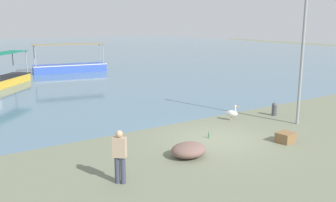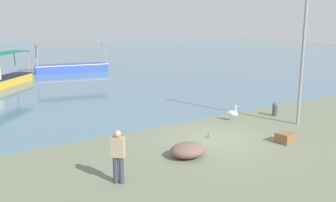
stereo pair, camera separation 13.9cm
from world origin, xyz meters
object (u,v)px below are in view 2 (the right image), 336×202
object	(u,v)px
cargo_crate	(285,138)
mooring_bollard	(275,109)
fishing_boat_near_right	(0,79)
fishing_boat_center	(72,66)
lamp_post	(303,49)
net_pile	(188,150)
fisherman_standing	(118,155)
glass_bottle	(208,136)
pelican	(232,113)

from	to	relation	value
cargo_crate	mooring_bollard	bearing A→B (deg)	46.45
fishing_boat_near_right	fishing_boat_center	distance (m)	8.82
lamp_post	net_pile	size ratio (longest dim) A/B	4.79
lamp_post	cargo_crate	world-z (taller)	lamp_post
net_pile	fishing_boat_near_right	bearing A→B (deg)	98.96
net_pile	cargo_crate	size ratio (longest dim) A/B	1.96
fishing_boat_near_right	fishing_boat_center	xyz separation A→B (m)	(7.19, 5.11, -0.04)
fisherman_standing	glass_bottle	bearing A→B (deg)	20.88
fishing_boat_center	net_pile	world-z (taller)	fishing_boat_center
fishing_boat_near_right	glass_bottle	bearing A→B (deg)	-74.18
glass_bottle	fisherman_standing	bearing A→B (deg)	-159.12
fishing_boat_near_right	pelican	bearing A→B (deg)	-64.44
fisherman_standing	glass_bottle	size ratio (longest dim) A/B	6.26
fishing_boat_center	lamp_post	distance (m)	24.17
fishing_boat_near_right	glass_bottle	distance (m)	18.75
fishing_boat_center	lamp_post	bearing A→B (deg)	-83.13
net_pile	glass_bottle	size ratio (longest dim) A/B	4.97
cargo_crate	glass_bottle	xyz separation A→B (m)	(-2.25, 2.17, -0.10)
lamp_post	net_pile	xyz separation A→B (m)	(-7.01, -0.66, -3.32)
fisherman_standing	net_pile	size ratio (longest dim) A/B	1.26
fishing_boat_near_right	pelican	distance (m)	18.29
pelican	fisherman_standing	xyz separation A→B (m)	(-7.92, -3.50, 0.53)
lamp_post	fishing_boat_center	bearing A→B (deg)	96.87
lamp_post	net_pile	world-z (taller)	lamp_post
glass_bottle	pelican	bearing A→B (deg)	28.94
pelican	fisherman_standing	bearing A→B (deg)	-156.17
glass_bottle	net_pile	bearing A→B (deg)	-147.15
cargo_crate	pelican	bearing A→B (deg)	81.84
mooring_bollard	fisherman_standing	xyz separation A→B (m)	(-10.44, -3.00, 0.54)
fishing_boat_near_right	fishing_boat_center	bearing A→B (deg)	35.39
mooring_bollard	net_pile	size ratio (longest dim) A/B	0.52
fishing_boat_near_right	net_pile	bearing A→B (deg)	-81.04
lamp_post	glass_bottle	xyz separation A→B (m)	(-4.95, 0.67, -3.47)
fisherman_standing	mooring_bollard	bearing A→B (deg)	16.03
pelican	glass_bottle	xyz separation A→B (m)	(-2.78, -1.54, -0.27)
mooring_bollard	pelican	bearing A→B (deg)	168.81
glass_bottle	cargo_crate	bearing A→B (deg)	-43.99
fishing_boat_near_right	mooring_bollard	size ratio (longest dim) A/B	8.34
lamp_post	cargo_crate	bearing A→B (deg)	-150.91
pelican	mooring_bollard	distance (m)	2.57
pelican	fishing_boat_near_right	bearing A→B (deg)	115.56
lamp_post	cargo_crate	distance (m)	4.58
fishing_boat_center	glass_bottle	world-z (taller)	fishing_boat_center
fishing_boat_center	mooring_bollard	bearing A→B (deg)	-81.72
mooring_bollard	net_pile	world-z (taller)	mooring_bollard
pelican	fisherman_standing	size ratio (longest dim) A/B	0.47
pelican	mooring_bollard	xyz separation A→B (m)	(2.52, -0.50, -0.01)
net_pile	glass_bottle	xyz separation A→B (m)	(2.06, 1.33, -0.16)
fishing_boat_center	pelican	size ratio (longest dim) A/B	8.67
mooring_bollard	glass_bottle	world-z (taller)	mooring_bollard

